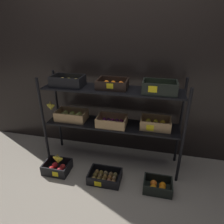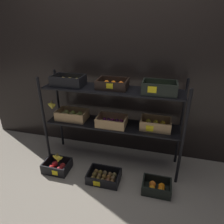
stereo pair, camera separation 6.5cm
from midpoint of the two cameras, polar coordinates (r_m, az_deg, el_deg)
ground_plane at (r=2.73m, az=-0.70°, el=-13.63°), size 10.00×10.00×0.00m
storefront_wall at (r=2.59m, az=1.20°, el=10.45°), size 4.01×0.12×2.11m
display_rack at (r=2.33m, az=-1.23°, el=1.53°), size 1.73×0.40×1.13m
crate_ground_apple_red at (r=2.64m, az=-16.06°, el=-15.05°), size 0.31×0.25×0.13m
crate_ground_kiwi at (r=2.43m, az=-2.89°, el=-18.07°), size 0.37×0.26×0.11m
crate_ground_orange at (r=2.37m, az=12.09°, el=-20.02°), size 0.31×0.22×0.12m
banana_bunch_loose at (r=2.54m, az=-15.87°, el=-12.92°), size 0.15×0.04×0.13m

